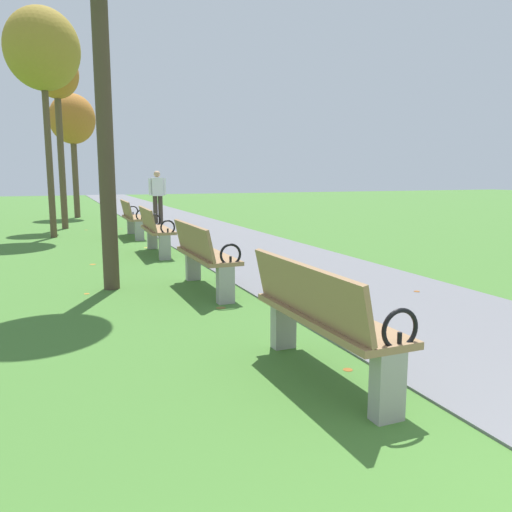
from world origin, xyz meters
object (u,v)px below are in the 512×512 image
tree_3 (42,51)px  tree_5 (72,120)px  park_bench_2 (321,316)px  park_bench_4 (155,229)px  tree_4 (57,79)px  park_bench_3 (203,255)px  pedestrian_walking (158,194)px  park_bench_5 (133,217)px

tree_3 → tree_5: 6.10m
park_bench_2 → tree_3: 11.03m
park_bench_4 → tree_4: tree_4 is taller
park_bench_2 → tree_5: 16.42m
park_bench_3 → park_bench_4: 3.40m
tree_4 → pedestrian_walking: bearing=9.3°
park_bench_4 → pedestrian_walking: pedestrian_walking is taller
park_bench_4 → tree_5: bearing=95.9°
park_bench_5 → tree_4: tree_4 is taller
park_bench_2 → park_bench_5: size_ratio=1.00×
tree_4 → pedestrian_walking: size_ratio=3.02×
park_bench_2 → park_bench_4: bearing=90.0°
park_bench_4 → pedestrian_walking: (1.24, 6.12, 0.44)m
park_bench_3 → tree_4: size_ratio=0.33×
park_bench_3 → park_bench_4: same height
park_bench_5 → tree_5: tree_5 is taller
tree_5 → pedestrian_walking: bearing=-56.9°
park_bench_4 → tree_5: tree_5 is taller
park_bench_5 → tree_4: size_ratio=0.33×
tree_4 → park_bench_3: bearing=-80.6°
park_bench_3 → tree_5: bearing=94.4°
park_bench_2 → park_bench_5: (-0.00, 9.50, 0.00)m
park_bench_4 → park_bench_5: size_ratio=1.00×
tree_3 → pedestrian_walking: bearing=39.5°
park_bench_3 → tree_5: (-0.99, 12.96, 2.91)m
park_bench_4 → park_bench_5: same height
park_bench_4 → park_bench_3: bearing=-90.0°
tree_3 → pedestrian_walking: 5.26m
tree_3 → pedestrian_walking: (3.06, 2.53, -3.44)m
park_bench_2 → tree_3: tree_3 is taller
park_bench_2 → park_bench_3: size_ratio=1.00×
park_bench_3 → tree_3: size_ratio=0.30×
park_bench_3 → tree_4: 9.87m
tree_4 → tree_5: 3.99m
park_bench_2 → park_bench_5: bearing=90.0°
park_bench_5 → tree_3: 4.34m
park_bench_2 → park_bench_4: size_ratio=1.00×
park_bench_3 → tree_3: bearing=104.6°
tree_5 → pedestrian_walking: 4.79m
park_bench_2 → park_bench_4: 6.57m
pedestrian_walking → park_bench_2: bearing=-95.6°
park_bench_4 → tree_3: tree_3 is taller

